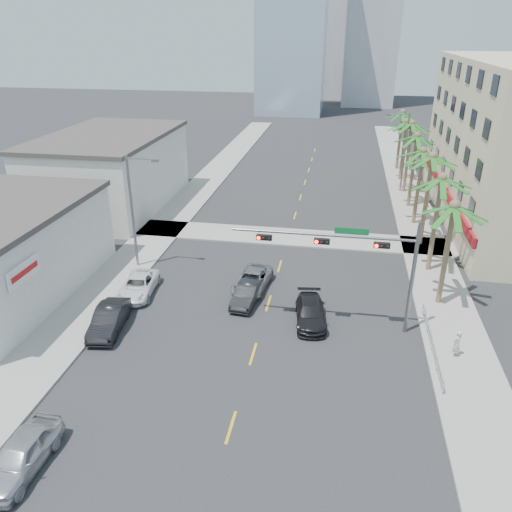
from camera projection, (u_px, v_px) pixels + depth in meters
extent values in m
plane|color=#262628|center=(239.00, 399.00, 25.74)|extent=(260.00, 260.00, 0.00)
cube|color=gray|center=(428.00, 256.00, 41.72)|extent=(4.00, 120.00, 0.15)
cube|color=gray|center=(155.00, 237.00, 45.48)|extent=(4.00, 120.00, 0.15)
cube|color=gray|center=(288.00, 237.00, 45.39)|extent=(80.00, 4.00, 0.15)
cube|color=maroon|center=(444.00, 189.00, 49.06)|extent=(0.30, 28.00, 0.80)
cube|color=beige|center=(111.00, 172.00, 52.34)|extent=(11.00, 18.00, 7.20)
cube|color=#ADADB2|center=(324.00, 12.00, 129.23)|extent=(16.00, 16.00, 42.00)
cylinder|color=slate|center=(412.00, 281.00, 29.98)|extent=(0.24, 0.24, 7.20)
cylinder|color=slate|center=(322.00, 235.00, 29.75)|extent=(11.00, 0.16, 0.16)
cube|color=#0C662D|center=(352.00, 231.00, 29.34)|extent=(2.00, 0.05, 0.40)
cube|color=black|center=(382.00, 245.00, 29.22)|extent=(0.95, 0.28, 0.32)
sphere|color=#FF0C05|center=(376.00, 246.00, 29.12)|extent=(0.22, 0.22, 0.22)
cube|color=black|center=(322.00, 241.00, 29.77)|extent=(0.95, 0.28, 0.32)
sphere|color=#FF0C05|center=(316.00, 242.00, 29.67)|extent=(0.22, 0.22, 0.22)
cube|color=black|center=(264.00, 237.00, 30.32)|extent=(0.95, 0.28, 0.32)
sphere|color=#FF0C05|center=(259.00, 238.00, 30.22)|extent=(0.22, 0.22, 0.22)
cylinder|color=brown|center=(446.00, 257.00, 33.15)|extent=(0.36, 0.36, 7.20)
cylinder|color=brown|center=(435.00, 226.00, 37.73)|extent=(0.36, 0.36, 7.56)
cylinder|color=brown|center=(426.00, 202.00, 42.30)|extent=(0.36, 0.36, 7.92)
cylinder|color=brown|center=(418.00, 188.00, 47.10)|extent=(0.36, 0.36, 7.20)
cylinder|color=brown|center=(412.00, 172.00, 51.68)|extent=(0.36, 0.36, 7.56)
cylinder|color=brown|center=(408.00, 159.00, 56.26)|extent=(0.36, 0.36, 7.92)
cylinder|color=brown|center=(403.00, 151.00, 61.06)|extent=(0.36, 0.36, 7.20)
cylinder|color=brown|center=(400.00, 141.00, 65.63)|extent=(0.36, 0.36, 7.56)
cylinder|color=slate|center=(132.00, 214.00, 38.14)|extent=(0.20, 0.20, 9.00)
cylinder|color=slate|center=(141.00, 159.00, 36.17)|extent=(2.20, 0.12, 0.12)
cube|color=slate|center=(155.00, 161.00, 36.04)|extent=(0.50, 0.25, 0.18)
cylinder|color=slate|center=(405.00, 154.00, 56.09)|extent=(0.20, 0.20, 9.00)
cylinder|color=slate|center=(399.00, 114.00, 54.47)|extent=(2.20, 0.12, 0.12)
cube|color=slate|center=(389.00, 115.00, 54.68)|extent=(0.50, 0.25, 0.18)
cylinder|color=silver|center=(432.00, 344.00, 29.26)|extent=(0.08, 8.00, 0.08)
cylinder|color=silver|center=(432.00, 339.00, 29.12)|extent=(0.08, 8.00, 0.08)
cylinder|color=silver|center=(442.00, 389.00, 25.71)|extent=(0.08, 0.08, 1.00)
cylinder|color=silver|center=(437.00, 366.00, 27.50)|extent=(0.08, 0.08, 1.00)
cylinder|color=silver|center=(431.00, 345.00, 29.29)|extent=(0.08, 0.08, 1.00)
cylinder|color=silver|center=(427.00, 327.00, 31.07)|extent=(0.08, 0.08, 1.00)
cylinder|color=silver|center=(423.00, 310.00, 32.86)|extent=(0.08, 0.08, 1.00)
imported|color=silver|center=(21.00, 455.00, 21.40)|extent=(1.91, 4.59, 1.56)
imported|color=black|center=(109.00, 319.00, 31.35)|extent=(2.20, 4.79, 1.52)
imported|color=white|center=(138.00, 286.00, 35.65)|extent=(2.63, 4.93, 1.32)
imported|color=black|center=(247.00, 294.00, 34.54)|extent=(1.80, 4.20, 1.35)
imported|color=#A7A7AB|center=(252.00, 280.00, 36.43)|extent=(2.67, 4.94, 1.32)
imported|color=black|center=(310.00, 313.00, 32.25)|extent=(2.47, 4.83, 1.34)
imported|color=silver|center=(457.00, 343.00, 28.56)|extent=(0.73, 0.71, 1.69)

